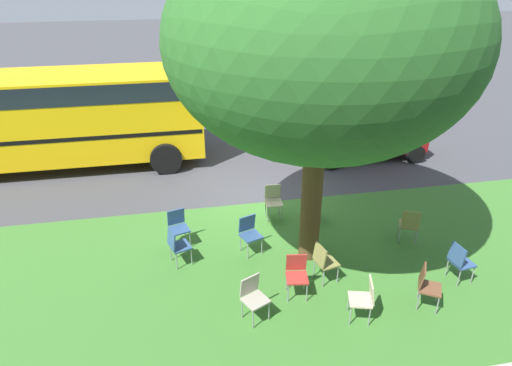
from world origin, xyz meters
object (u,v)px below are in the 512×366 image
object	(u,v)px
chair_4	(365,297)
chair_8	(253,295)
street_tree	(322,43)
chair_9	(297,272)
school_bus	(27,113)
chair_5	(177,244)
chair_7	(460,260)
chair_1	(273,199)
chair_3	(410,223)
chair_0	(324,260)
chair_6	(427,284)
chair_11	(249,232)
chair_10	(178,225)
parked_car	(367,132)
chair_2	(310,202)

from	to	relation	value
chair_4	chair_8	world-z (taller)	same
street_tree	chair_4	xyz separation A→B (m)	(-0.41, 2.08, -4.10)
chair_9	school_bus	distance (m)	9.83
chair_5	chair_7	distance (m)	5.84
street_tree	chair_7	xyz separation A→B (m)	(-2.74, 1.41, -4.10)
school_bus	chair_1	bearing A→B (deg)	146.65
street_tree	chair_3	bearing A→B (deg)	-178.90
chair_0	chair_8	world-z (taller)	same
street_tree	chair_6	distance (m)	4.86
chair_3	chair_8	xyz separation A→B (m)	(3.97, 1.70, 0.00)
chair_3	chair_7	distance (m)	1.50
chair_6	school_bus	distance (m)	12.00
chair_7	chair_6	bearing A→B (deg)	27.92
chair_11	chair_8	bearing A→B (deg)	81.93
chair_3	chair_11	distance (m)	3.69
street_tree	chair_10	bearing A→B (deg)	-18.84
chair_4	school_bus	distance (m)	11.17
chair_8	parked_car	distance (m)	8.37
chair_3	chair_10	xyz separation A→B (m)	(5.23, -0.92, 0.00)
street_tree	chair_2	world-z (taller)	street_tree
chair_6	chair_10	distance (m)	5.39
chair_5	chair_10	size ratio (longest dim) A/B	1.00
chair_7	chair_9	distance (m)	3.35
chair_1	chair_8	world-z (taller)	same
chair_11	school_bus	xyz separation A→B (m)	(5.80, -5.74, 1.24)
chair_8	chair_11	distance (m)	2.07
chair_3	chair_4	size ratio (longest dim) A/B	1.00
street_tree	parked_car	distance (m)	7.19
street_tree	chair_6	world-z (taller)	street_tree
chair_4	school_bus	xyz separation A→B (m)	(7.48, -8.21, 1.24)
chair_6	chair_0	bearing A→B (deg)	-32.46
chair_2	chair_6	bearing A→B (deg)	109.91
chair_11	chair_9	bearing A→B (deg)	112.61
chair_9	chair_1	bearing A→B (deg)	-93.78
street_tree	chair_9	xyz separation A→B (m)	(0.61, 1.18, -4.10)
chair_8	chair_6	bearing A→B (deg)	174.55
chair_3	chair_4	world-z (taller)	same
chair_3	school_bus	size ratio (longest dim) A/B	0.08
chair_6	school_bus	xyz separation A→B (m)	(8.76, -8.10, 1.24)
chair_3	chair_9	size ratio (longest dim) A/B	1.00
chair_0	chair_7	xyz separation A→B (m)	(-2.70, 0.51, 0.00)
street_tree	chair_1	distance (m)	4.48
parked_car	chair_11	bearing A→B (deg)	44.44
chair_9	chair_3	bearing A→B (deg)	-157.89
chair_11	parked_car	xyz separation A→B (m)	(-4.73, -4.64, 0.32)
street_tree	chair_11	distance (m)	4.31
chair_9	chair_2	bearing A→B (deg)	-112.27
chair_0	chair_8	xyz separation A→B (m)	(1.59, 0.75, 0.00)
chair_11	school_bus	world-z (taller)	school_bus
chair_7	chair_11	world-z (taller)	same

